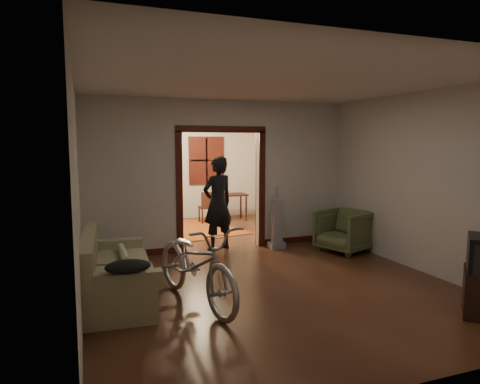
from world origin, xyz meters
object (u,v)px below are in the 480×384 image
armchair (344,231)px  sofa (117,267)px  locker (135,190)px  bicycle (196,263)px  person (218,203)px  desk (229,207)px

armchair → sofa: bearing=-95.2°
locker → bicycle: bearing=-97.0°
person → sofa: bearing=26.5°
armchair → person: bearing=-134.4°
sofa → desk: sofa is taller
armchair → person: person is taller
person → locker: person is taller
person → armchair: bearing=136.1°
armchair → locker: size_ratio=0.50×
locker → desk: locker is taller
armchair → locker: bearing=-160.4°
person → desk: bearing=-132.0°
sofa → person: bearing=49.6°
sofa → bicycle: 1.04m
sofa → armchair: bearing=18.3°
sofa → desk: (3.17, 4.90, -0.09)m
bicycle → armchair: size_ratio=2.32×
locker → desk: (2.34, -0.20, -0.52)m
bicycle → desk: bearing=54.3°
person → locker: bearing=-88.5°
bicycle → sofa: bearing=138.4°
bicycle → locker: 5.61m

